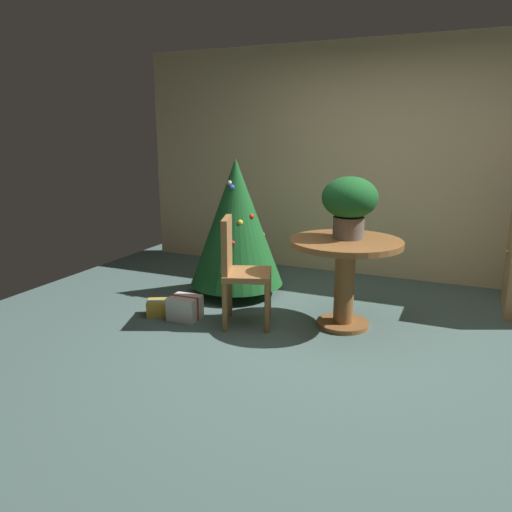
{
  "coord_description": "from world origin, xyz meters",
  "views": [
    {
      "loc": [
        0.89,
        -3.46,
        1.62
      ],
      "look_at": [
        -0.7,
        0.17,
        0.62
      ],
      "focal_mm": 34.63,
      "sensor_mm": 36.0,
      "label": 1
    }
  ],
  "objects_px": {
    "gift_box_cream": "(185,308)",
    "holiday_tree": "(236,222)",
    "flower_vase": "(349,202)",
    "gift_box_gold": "(157,308)",
    "wooden_chair_left": "(239,266)",
    "round_dining_table": "(345,264)"
  },
  "relations": [
    {
      "from": "wooden_chair_left",
      "to": "holiday_tree",
      "type": "distance_m",
      "value": 0.87
    },
    {
      "from": "flower_vase",
      "to": "gift_box_cream",
      "type": "bearing_deg",
      "value": -160.44
    },
    {
      "from": "flower_vase",
      "to": "wooden_chair_left",
      "type": "distance_m",
      "value": 1.07
    },
    {
      "from": "holiday_tree",
      "to": "gift_box_cream",
      "type": "distance_m",
      "value": 1.07
    },
    {
      "from": "round_dining_table",
      "to": "gift_box_gold",
      "type": "height_order",
      "value": "round_dining_table"
    },
    {
      "from": "holiday_tree",
      "to": "gift_box_gold",
      "type": "xyz_separation_m",
      "value": [
        -0.39,
        -0.86,
        -0.67
      ]
    },
    {
      "from": "holiday_tree",
      "to": "gift_box_gold",
      "type": "relative_size",
      "value": 5.8
    },
    {
      "from": "gift_box_cream",
      "to": "gift_box_gold",
      "type": "distance_m",
      "value": 0.29
    },
    {
      "from": "flower_vase",
      "to": "gift_box_gold",
      "type": "distance_m",
      "value": 1.95
    },
    {
      "from": "wooden_chair_left",
      "to": "gift_box_gold",
      "type": "xyz_separation_m",
      "value": [
        -0.77,
        -0.12,
        -0.45
      ]
    },
    {
      "from": "flower_vase",
      "to": "gift_box_cream",
      "type": "height_order",
      "value": "flower_vase"
    },
    {
      "from": "wooden_chair_left",
      "to": "gift_box_gold",
      "type": "distance_m",
      "value": 0.9
    },
    {
      "from": "flower_vase",
      "to": "wooden_chair_left",
      "type": "height_order",
      "value": "flower_vase"
    },
    {
      "from": "wooden_chair_left",
      "to": "gift_box_gold",
      "type": "bearing_deg",
      "value": -171.43
    },
    {
      "from": "gift_box_cream",
      "to": "gift_box_gold",
      "type": "xyz_separation_m",
      "value": [
        -0.28,
        -0.02,
        -0.03
      ]
    },
    {
      "from": "wooden_chair_left",
      "to": "holiday_tree",
      "type": "bearing_deg",
      "value": 117.11
    },
    {
      "from": "gift_box_cream",
      "to": "round_dining_table",
      "type": "bearing_deg",
      "value": 16.96
    },
    {
      "from": "gift_box_cream",
      "to": "holiday_tree",
      "type": "bearing_deg",
      "value": 82.97
    },
    {
      "from": "round_dining_table",
      "to": "wooden_chair_left",
      "type": "height_order",
      "value": "wooden_chair_left"
    },
    {
      "from": "round_dining_table",
      "to": "flower_vase",
      "type": "relative_size",
      "value": 1.81
    },
    {
      "from": "holiday_tree",
      "to": "gift_box_gold",
      "type": "distance_m",
      "value": 1.16
    },
    {
      "from": "round_dining_table",
      "to": "holiday_tree",
      "type": "distance_m",
      "value": 1.31
    }
  ]
}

